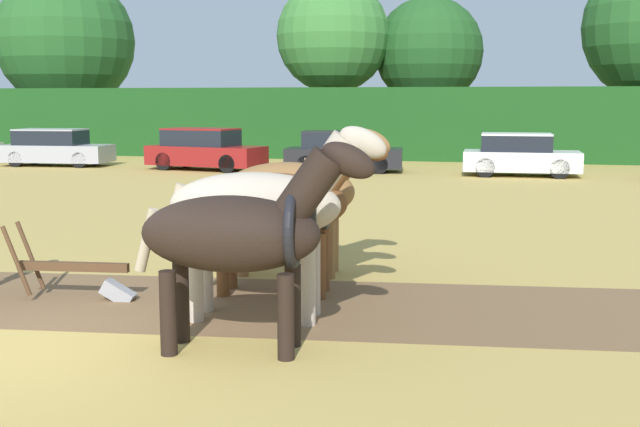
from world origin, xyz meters
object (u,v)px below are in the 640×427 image
parked_car_center_right (342,152)px  tree_center_left (429,52)px  draft_horse_lead_left (242,234)px  parked_car_right (520,155)px  draft_horse_trail_left (282,203)px  draft_horse_trail_right (296,191)px  tree_left (333,36)px  farmer_beside_team (310,197)px  plow (83,276)px  parked_car_center_left (55,148)px  church_spire (345,21)px  tree_far_left (65,41)px  parked_car_center (205,150)px  draft_horse_lead_right (264,206)px

parked_car_center_right → tree_center_left: bearing=74.1°
draft_horse_lead_left → parked_car_right: 21.29m
draft_horse_trail_left → draft_horse_trail_right: (-0.16, 1.28, 0.01)m
tree_left → draft_horse_trail_left: (5.80, -28.93, -4.48)m
draft_horse_trail_left → farmer_beside_team: 3.26m
tree_left → parked_car_center_right: bearing=-75.4°
draft_horse_lead_left → parked_car_center_right: bearing=92.4°
tree_center_left → farmer_beside_team: tree_center_left is taller
parked_car_center_right → parked_car_right: (6.43, -0.16, -0.01)m
plow → parked_car_center_right: parked_car_center_right is taller
draft_horse_trail_left → parked_car_center_left: bearing=122.3°
draft_horse_trail_right → parked_car_center_left: (-14.83, 17.20, -0.58)m
plow → parked_car_center_right: 19.63m
church_spire → parked_car_center_right: bearing=-78.2°
church_spire → draft_horse_trail_right: bearing=-78.7°
draft_horse_trail_right → parked_car_right: draft_horse_trail_right is taller
tree_far_left → draft_horse_trail_left: (21.30, -30.18, -4.58)m
tree_far_left → tree_left: size_ratio=1.13×
tree_left → draft_horse_lead_left: (6.10, -31.49, -4.48)m
farmer_beside_team → parked_car_center: bearing=95.8°
parked_car_center_left → tree_far_left: bearing=114.2°
draft_horse_trail_left → draft_horse_trail_right: bearing=90.2°
tree_center_left → parked_car_center_right: tree_center_left is taller
plow → draft_horse_lead_right: bearing=-13.8°
tree_center_left → parked_car_right: 13.81m
tree_left → draft_horse_lead_right: bearing=-78.9°
draft_horse_trail_left → parked_car_right: bearing=73.2°
draft_horse_trail_right → parked_car_right: size_ratio=0.68×
tree_left → parked_car_center: tree_left is taller
draft_horse_trail_right → farmer_beside_team: 1.99m
draft_horse_lead_right → tree_far_left: bearing=117.6°
farmer_beside_team → parked_car_center_right: size_ratio=0.37×
tree_center_left → draft_horse_lead_right: (1.42, -32.09, -3.64)m
tree_left → parked_car_right: size_ratio=2.12×
draft_horse_lead_right → parked_car_center_left: (-15.14, 19.76, -0.69)m
draft_horse_lead_left → farmer_beside_team: bearing=90.4°
tree_center_left → farmer_beside_team: 27.90m
tree_center_left → parked_car_center_left: 18.94m
farmer_beside_team → church_spire: bearing=79.0°
tree_left → draft_horse_trail_left: size_ratio=3.11×
tree_left → parked_car_center_right: 11.74m
draft_horse_lead_left → parked_car_center_right: size_ratio=0.59×
tree_far_left → draft_horse_trail_right: size_ratio=3.51×
plow → parked_car_right: bearing=66.6°
tree_far_left → church_spire: (7.55, 39.46, 4.48)m
draft_horse_lead_right → parked_car_center_right: draft_horse_lead_right is taller
church_spire → parked_car_right: bearing=-71.6°
tree_center_left → draft_horse_lead_right: tree_center_left is taller
tree_far_left → church_spire: church_spire is taller
plow → parked_car_center_right: size_ratio=0.40×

